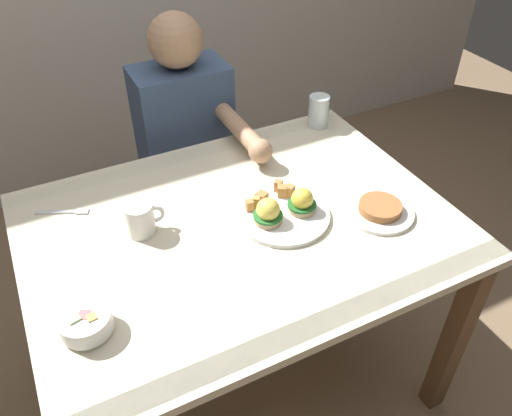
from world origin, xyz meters
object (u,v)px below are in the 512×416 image
at_px(dining_table, 241,251).
at_px(water_glass_near, 318,113).
at_px(fork, 66,212).
at_px(eggs_benedict_plate, 283,211).
at_px(coffee_mug, 140,218).
at_px(fruit_bowl, 85,323).
at_px(side_plate, 380,210).
at_px(diner_person, 189,144).

bearing_deg(dining_table, water_glass_near, 37.32).
bearing_deg(water_glass_near, fork, -173.96).
distance_m(eggs_benedict_plate, coffee_mug, 0.40).
xyz_separation_m(fruit_bowl, side_plate, (0.85, 0.04, -0.02)).
relative_size(fruit_bowl, side_plate, 0.60).
bearing_deg(water_glass_near, fruit_bowl, -149.97).
bearing_deg(diner_person, eggs_benedict_plate, -84.81).
distance_m(eggs_benedict_plate, fruit_bowl, 0.61).
distance_m(dining_table, water_glass_near, 0.63).
distance_m(fork, side_plate, 0.92).
bearing_deg(diner_person, fruit_bowl, -124.38).
bearing_deg(side_plate, eggs_benedict_plate, 156.63).
xyz_separation_m(coffee_mug, fork, (-0.18, 0.18, -0.05)).
relative_size(eggs_benedict_plate, water_glass_near, 2.32).
distance_m(coffee_mug, diner_person, 0.62).
distance_m(dining_table, side_plate, 0.42).
relative_size(eggs_benedict_plate, side_plate, 1.35).
relative_size(dining_table, fork, 8.06).
bearing_deg(eggs_benedict_plate, side_plate, -23.37).
relative_size(water_glass_near, side_plate, 0.58).
bearing_deg(side_plate, coffee_mug, 160.07).
relative_size(eggs_benedict_plate, fruit_bowl, 2.25).
height_order(fork, side_plate, side_plate).
bearing_deg(eggs_benedict_plate, fruit_bowl, -165.43).
bearing_deg(fruit_bowl, water_glass_near, 30.03).
height_order(dining_table, fork, fork).
distance_m(fruit_bowl, fork, 0.46).
bearing_deg(dining_table, fruit_bowl, -158.83).
height_order(coffee_mug, side_plate, coffee_mug).
distance_m(coffee_mug, water_glass_near, 0.80).
bearing_deg(eggs_benedict_plate, fork, 151.45).
relative_size(dining_table, diner_person, 1.05).
height_order(side_plate, diner_person, diner_person).
bearing_deg(coffee_mug, water_glass_near, 20.61).
xyz_separation_m(side_plate, diner_person, (-0.32, 0.74, -0.10)).
bearing_deg(dining_table, side_plate, -20.29).
xyz_separation_m(eggs_benedict_plate, diner_person, (-0.06, 0.63, -0.11)).
height_order(coffee_mug, diner_person, diner_person).
relative_size(dining_table, water_glass_near, 10.31).
xyz_separation_m(fruit_bowl, diner_person, (0.54, 0.78, -0.12)).
bearing_deg(coffee_mug, side_plate, -19.93).
xyz_separation_m(eggs_benedict_plate, fruit_bowl, (-0.59, -0.15, 0.01)).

